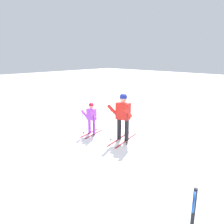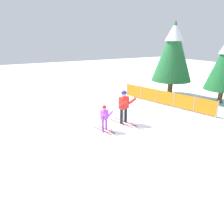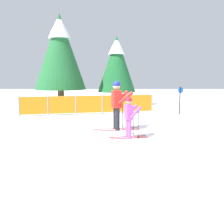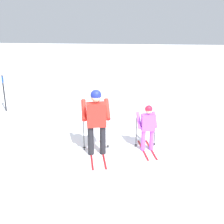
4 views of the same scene
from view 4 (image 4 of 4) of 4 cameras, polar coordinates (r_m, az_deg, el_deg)
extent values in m
plane|color=white|center=(7.22, -2.18, -8.25)|extent=(60.00, 60.00, 0.00)
cube|color=maroon|center=(7.15, -4.26, -8.51)|extent=(1.55, 0.39, 0.02)
cube|color=maroon|center=(7.16, -1.85, -8.40)|extent=(1.55, 0.39, 0.02)
cylinder|color=black|center=(6.98, -4.34, -5.72)|extent=(0.15, 0.15, 0.75)
cylinder|color=black|center=(7.00, -1.89, -5.61)|extent=(0.15, 0.15, 0.75)
cube|color=red|center=(6.74, -3.21, -0.53)|extent=(0.36, 0.51, 0.58)
cylinder|color=red|center=(6.94, -5.74, 0.39)|extent=(0.55, 0.23, 0.46)
cylinder|color=red|center=(6.97, -0.97, 0.58)|extent=(0.55, 0.23, 0.46)
sphere|color=#D8AD8C|center=(6.61, -3.28, 3.07)|extent=(0.25, 0.25, 0.25)
sphere|color=navy|center=(6.60, -3.28, 3.43)|extent=(0.26, 0.26, 0.26)
cylinder|color=black|center=(7.18, -5.80, -3.43)|extent=(0.02, 0.02, 1.16)
cylinder|color=black|center=(7.39, -5.67, -7.17)|extent=(0.07, 0.07, 0.01)
cylinder|color=black|center=(7.21, -0.83, -3.22)|extent=(0.02, 0.02, 1.16)
cylinder|color=black|center=(7.42, -0.81, -6.94)|extent=(0.07, 0.07, 0.01)
cube|color=maroon|center=(7.37, 6.29, -7.67)|extent=(1.13, 0.29, 0.02)
cube|color=maroon|center=(7.42, 7.93, -7.56)|extent=(1.13, 0.29, 0.02)
cylinder|color=#B24CD8|center=(7.25, 6.37, -5.69)|extent=(0.11, 0.11, 0.54)
cylinder|color=#B24CD8|center=(7.30, 8.03, -5.58)|extent=(0.11, 0.11, 0.54)
cube|color=#B24CD8|center=(7.09, 7.36, -2.09)|extent=(0.26, 0.37, 0.42)
cylinder|color=#B24CD8|center=(7.18, 5.45, -1.68)|extent=(0.37, 0.16, 0.37)
cylinder|color=#B24CD8|center=(7.28, 8.69, -1.53)|extent=(0.37, 0.16, 0.37)
sphere|color=#D8AD8C|center=(6.99, 7.47, 0.35)|extent=(0.18, 0.18, 0.18)
sphere|color=red|center=(6.98, 7.48, 0.60)|extent=(0.19, 0.19, 0.19)
cylinder|color=black|center=(7.37, 4.96, -4.14)|extent=(0.02, 0.02, 0.84)
cylinder|color=black|center=(7.51, 4.88, -6.68)|extent=(0.07, 0.07, 0.01)
cylinder|color=black|center=(7.48, 8.69, -3.93)|extent=(0.02, 0.02, 0.84)
cylinder|color=black|center=(7.63, 8.56, -6.43)|extent=(0.07, 0.07, 0.01)
cylinder|color=black|center=(10.85, -21.07, 3.54)|extent=(0.05, 0.05, 1.32)
cylinder|color=blue|center=(10.77, -21.35, 6.16)|extent=(0.27, 0.10, 0.28)
camera|label=1|loc=(13.10, -21.08, 16.04)|focal=35.00mm
camera|label=2|loc=(15.50, 24.37, 20.01)|focal=35.00mm
camera|label=3|loc=(10.57, 58.80, 1.80)|focal=45.00mm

